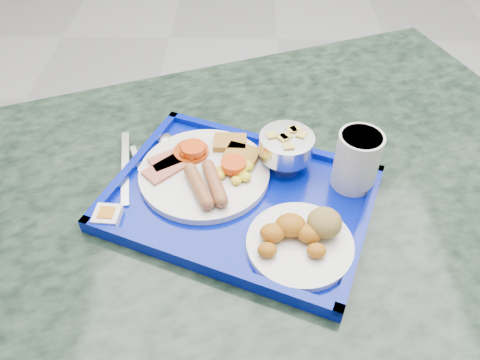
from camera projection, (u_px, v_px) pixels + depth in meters
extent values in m
plane|color=#9A9B9D|center=(290.00, 196.00, 1.93)|extent=(6.00, 6.00, 0.00)
cylinder|color=gray|center=(242.00, 321.00, 1.10)|extent=(0.12, 0.12, 0.74)
cube|color=black|center=(242.00, 210.00, 0.82)|extent=(1.54, 1.29, 0.04)
cube|color=#03139A|center=(240.00, 200.00, 0.80)|extent=(0.51, 0.45, 0.01)
cube|color=#03139A|center=(270.00, 142.00, 0.89)|extent=(0.40, 0.17, 0.01)
cube|color=#03139A|center=(202.00, 262.00, 0.69)|extent=(0.40, 0.17, 0.01)
cube|color=#03139A|center=(361.00, 231.00, 0.73)|extent=(0.13, 0.30, 0.01)
cube|color=#03139A|center=(134.00, 163.00, 0.84)|extent=(0.13, 0.30, 0.01)
cylinder|color=silver|center=(204.00, 173.00, 0.82)|extent=(0.23, 0.23, 0.01)
cube|color=#C96650|center=(172.00, 159.00, 0.84)|extent=(0.09, 0.08, 0.01)
cube|color=#C96650|center=(166.00, 168.00, 0.82)|extent=(0.08, 0.08, 0.01)
cylinder|color=#C53F08|center=(191.00, 152.00, 0.85)|extent=(0.06, 0.06, 0.01)
sphere|color=#C53F08|center=(188.00, 148.00, 0.85)|extent=(0.01, 0.01, 0.01)
sphere|color=#C53F08|center=(183.00, 156.00, 0.83)|extent=(0.01, 0.01, 0.01)
sphere|color=#C53F08|center=(197.00, 143.00, 0.86)|extent=(0.01, 0.01, 0.01)
sphere|color=#C53F08|center=(185.00, 151.00, 0.84)|extent=(0.01, 0.01, 0.01)
sphere|color=#C53F08|center=(197.00, 147.00, 0.85)|extent=(0.01, 0.01, 0.01)
sphere|color=#C53F08|center=(204.00, 153.00, 0.84)|extent=(0.01, 0.01, 0.01)
sphere|color=#C53F08|center=(182.00, 154.00, 0.84)|extent=(0.01, 0.01, 0.01)
sphere|color=#C53F08|center=(185.00, 146.00, 0.85)|extent=(0.01, 0.01, 0.01)
sphere|color=#C53F08|center=(196.00, 141.00, 0.86)|extent=(0.01, 0.01, 0.01)
sphere|color=#C53F08|center=(201.00, 150.00, 0.84)|extent=(0.01, 0.01, 0.01)
sphere|color=#C53F08|center=(203.00, 149.00, 0.84)|extent=(0.01, 0.01, 0.01)
sphere|color=#C53F08|center=(182.00, 146.00, 0.85)|extent=(0.01, 0.01, 0.01)
sphere|color=#C53F08|center=(192.00, 158.00, 0.83)|extent=(0.01, 0.01, 0.01)
sphere|color=#C53F08|center=(191.00, 144.00, 0.86)|extent=(0.01, 0.01, 0.01)
sphere|color=#C53F08|center=(196.00, 157.00, 0.83)|extent=(0.01, 0.01, 0.01)
cube|color=#A77429|center=(230.00, 142.00, 0.86)|extent=(0.06, 0.05, 0.01)
cube|color=#A77429|center=(242.00, 154.00, 0.84)|extent=(0.07, 0.06, 0.01)
cylinder|color=brown|center=(198.00, 186.00, 0.78)|extent=(0.06, 0.09, 0.02)
cylinder|color=brown|center=(215.00, 183.00, 0.78)|extent=(0.05, 0.09, 0.02)
ellipsoid|color=yellow|center=(245.00, 177.00, 0.80)|extent=(0.02, 0.02, 0.01)
ellipsoid|color=yellow|center=(236.00, 180.00, 0.79)|extent=(0.02, 0.02, 0.01)
ellipsoid|color=yellow|center=(240.00, 171.00, 0.81)|extent=(0.02, 0.02, 0.01)
ellipsoid|color=yellow|center=(236.00, 162.00, 0.82)|extent=(0.03, 0.03, 0.02)
ellipsoid|color=yellow|center=(220.00, 175.00, 0.80)|extent=(0.02, 0.02, 0.01)
ellipsoid|color=yellow|center=(242.00, 168.00, 0.81)|extent=(0.02, 0.02, 0.01)
ellipsoid|color=yellow|center=(221.00, 171.00, 0.81)|extent=(0.02, 0.02, 0.01)
ellipsoid|color=yellow|center=(248.00, 166.00, 0.82)|extent=(0.02, 0.02, 0.01)
cylinder|color=red|center=(193.00, 149.00, 0.84)|extent=(0.04, 0.04, 0.01)
cylinder|color=red|center=(233.00, 164.00, 0.81)|extent=(0.04, 0.04, 0.01)
cylinder|color=silver|center=(300.00, 244.00, 0.71)|extent=(0.16, 0.16, 0.01)
ellipsoid|color=#C06E16|center=(317.00, 251.00, 0.69)|extent=(0.03, 0.02, 0.02)
ellipsoid|color=#C06E16|center=(309.00, 233.00, 0.70)|extent=(0.04, 0.03, 0.03)
ellipsoid|color=#C06E16|center=(291.00, 225.00, 0.71)|extent=(0.05, 0.04, 0.03)
ellipsoid|color=#C06E16|center=(272.00, 233.00, 0.70)|extent=(0.04, 0.03, 0.03)
ellipsoid|color=#C06E16|center=(267.00, 250.00, 0.69)|extent=(0.03, 0.02, 0.02)
ellipsoid|color=olive|center=(324.00, 223.00, 0.71)|extent=(0.05, 0.05, 0.04)
cylinder|color=silver|center=(285.00, 163.00, 0.85)|extent=(0.06, 0.06, 0.01)
cylinder|color=silver|center=(285.00, 158.00, 0.84)|extent=(0.02, 0.02, 0.02)
cylinder|color=silver|center=(286.00, 145.00, 0.82)|extent=(0.10, 0.10, 0.04)
cube|color=#DEC354|center=(295.00, 131.00, 0.82)|extent=(0.02, 0.02, 0.01)
cube|color=#DEC354|center=(272.00, 137.00, 0.81)|extent=(0.02, 0.02, 0.01)
cube|color=#DEC354|center=(288.00, 149.00, 0.79)|extent=(0.02, 0.02, 0.01)
cube|color=#DEC354|center=(283.00, 140.00, 0.80)|extent=(0.02, 0.02, 0.01)
cube|color=#DEC354|center=(285.00, 139.00, 0.81)|extent=(0.02, 0.02, 0.01)
cube|color=#DEC354|center=(291.00, 131.00, 0.82)|extent=(0.02, 0.02, 0.01)
cube|color=#DEC354|center=(301.00, 137.00, 0.81)|extent=(0.02, 0.02, 0.01)
cylinder|color=silver|center=(357.00, 160.00, 0.78)|extent=(0.07, 0.07, 0.10)
cylinder|color=orange|center=(362.00, 139.00, 0.75)|extent=(0.07, 0.07, 0.01)
cube|color=silver|center=(141.00, 169.00, 0.84)|extent=(0.06, 0.12, 0.00)
ellipsoid|color=silver|center=(165.00, 140.00, 0.89)|extent=(0.04, 0.05, 0.01)
cube|color=silver|center=(125.00, 167.00, 0.84)|extent=(0.05, 0.19, 0.00)
cube|color=white|center=(107.00, 216.00, 0.75)|extent=(0.04, 0.04, 0.01)
cube|color=orange|center=(106.00, 212.00, 0.75)|extent=(0.03, 0.03, 0.00)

